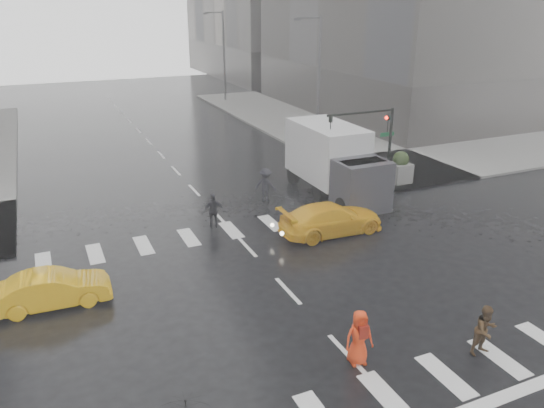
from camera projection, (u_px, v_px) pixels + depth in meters
name	position (u px, v px, depth m)	size (l,w,h in m)	color
ground	(288.00, 291.00, 19.16)	(120.00, 120.00, 0.00)	black
sidewalk_ne	(415.00, 134.00, 41.50)	(35.00, 35.00, 0.15)	slate
road_markings	(288.00, 291.00, 19.16)	(18.00, 48.00, 0.01)	silver
traffic_signal_pole	(375.00, 133.00, 28.28)	(4.45, 0.42, 4.50)	black
street_lamp_near	(317.00, 76.00, 36.89)	(2.15, 0.22, 9.00)	#59595B
street_lamp_far	(223.00, 53.00, 53.94)	(2.15, 0.22, 9.00)	#59595B
planter_west	(339.00, 177.00, 28.47)	(1.10, 1.10, 1.80)	slate
planter_mid	(370.00, 172.00, 29.23)	(1.10, 1.10, 1.80)	slate
planter_east	(400.00, 168.00, 30.00)	(1.10, 1.10, 1.80)	slate
pedestrian_brown	(486.00, 330.00, 15.49)	(0.77, 0.60, 1.59)	#442E18
pedestrian_orange	(359.00, 337.00, 15.07)	(0.91, 0.68, 1.69)	#F13811
pedestrian_far_a	(214.00, 211.00, 24.28)	(0.95, 0.58, 1.63)	black
pedestrian_far_b	(265.00, 185.00, 27.52)	(1.14, 0.63, 1.77)	black
taxi_mid	(53.00, 289.00, 18.04)	(1.32, 3.79, 1.25)	#FFB70D
taxi_rear	(331.00, 219.00, 23.72)	(1.95, 4.23, 1.39)	#FFB70D
box_truck	(336.00, 160.00, 27.88)	(2.61, 6.96, 3.70)	silver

